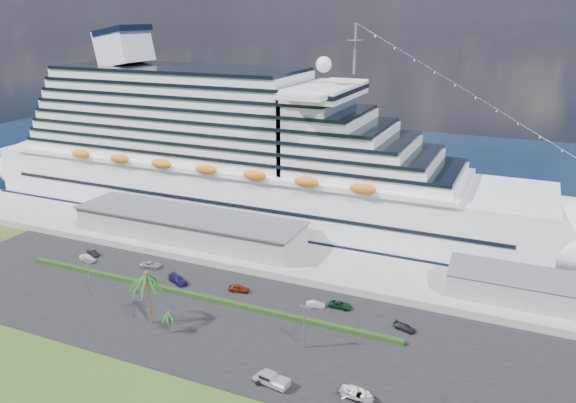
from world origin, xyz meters
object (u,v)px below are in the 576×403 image
at_px(cruise_ship, 244,161).
at_px(boat_trailer, 358,393).
at_px(pickup_truck, 271,379).
at_px(parked_car_3, 178,280).

relative_size(cruise_ship, boat_trailer, 29.97).
height_order(cruise_ship, pickup_truck, cruise_ship).
bearing_deg(boat_trailer, cruise_ship, 129.58).
distance_m(pickup_truck, boat_trailer, 13.71).
bearing_deg(cruise_ship, pickup_truck, -58.97).
distance_m(cruise_ship, parked_car_3, 47.18).
relative_size(cruise_ship, parked_car_3, 35.17).
xyz_separation_m(cruise_ship, parked_car_3, (6.85, -43.93, -15.79)).
relative_size(parked_car_3, pickup_truck, 0.90).
height_order(parked_car_3, pickup_truck, pickup_truck).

